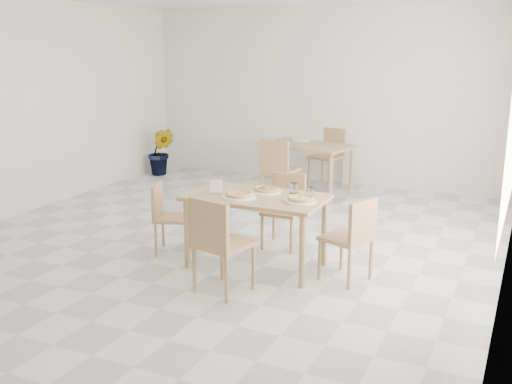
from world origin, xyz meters
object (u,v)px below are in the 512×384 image
at_px(chair_west, 167,213).
at_px(chair_east, 353,234).
at_px(plate_mushroom, 300,201).
at_px(pizza_pepperoni, 266,189).
at_px(pizza_mushroom, 300,198).
at_px(chair_back_s, 278,166).
at_px(chair_back_n, 329,152).
at_px(potted_plant, 161,152).
at_px(plate_margherita, 239,197).
at_px(second_table, 307,150).
at_px(chair_north, 285,205).
at_px(tumbler_b, 310,192).
at_px(plate_empty, 301,140).
at_px(plate_pepperoni, 266,191).
at_px(chair_south, 218,239).
at_px(pizza_margherita, 239,194).
at_px(napkin_holder, 216,187).
at_px(main_table, 256,204).
at_px(tumbler_a, 294,188).

distance_m(chair_west, chair_east, 2.06).
bearing_deg(plate_mushroom, pizza_pepperoni, 155.86).
distance_m(pizza_mushroom, chair_back_s, 2.77).
bearing_deg(chair_back_n, potted_plant, -152.93).
distance_m(plate_margherita, second_table, 3.32).
bearing_deg(chair_north, tumbler_b, -49.55).
relative_size(second_table, chair_back_n, 1.62).
xyz_separation_m(pizza_pepperoni, plate_empty, (-0.86, 3.22, -0.02)).
height_order(plate_empty, potted_plant, potted_plant).
relative_size(chair_west, plate_mushroom, 2.45).
bearing_deg(chair_back_n, plate_margherita, -68.92).
height_order(plate_pepperoni, pizza_mushroom, pizza_mushroom).
distance_m(pizza_pepperoni, tumbler_b, 0.47).
xyz_separation_m(chair_north, plate_margherita, (-0.12, -0.89, 0.29)).
bearing_deg(second_table, chair_south, -69.03).
xyz_separation_m(chair_west, pizza_margherita, (0.94, -0.13, 0.34)).
bearing_deg(pizza_margherita, chair_west, 172.03).
xyz_separation_m(pizza_mushroom, plate_empty, (-1.31, 3.43, -0.02)).
relative_size(plate_margherita, napkin_holder, 2.49).
bearing_deg(plate_empty, tumbler_b, -67.41).
relative_size(main_table, pizza_margherita, 3.94).
relative_size(pizza_margherita, tumbler_b, 3.86).
bearing_deg(pizza_mushroom, chair_south, -124.22).
xyz_separation_m(main_table, pizza_margherita, (-0.12, -0.14, 0.12)).
xyz_separation_m(chair_south, pizza_pepperoni, (0.05, 0.94, 0.26)).
height_order(main_table, plate_mushroom, plate_mushroom).
height_order(plate_pepperoni, napkin_holder, napkin_holder).
relative_size(plate_mushroom, potted_plant, 0.38).
bearing_deg(potted_plant, plate_margherita, -46.52).
bearing_deg(tumbler_a, potted_plant, 140.51).
xyz_separation_m(chair_east, pizza_pepperoni, (-0.97, 0.14, 0.30)).
bearing_deg(pizza_margherita, napkin_holder, 171.37).
bearing_deg(tumbler_a, main_table, -140.81).
relative_size(chair_south, pizza_margherita, 2.58).
height_order(chair_east, second_table, chair_east).
relative_size(napkin_holder, second_table, 0.09).
xyz_separation_m(chair_north, plate_empty, (-0.83, 2.64, 0.29)).
bearing_deg(chair_back_s, pizza_pepperoni, 115.63).
bearing_deg(tumbler_a, plate_mushroom, -57.38).
height_order(chair_west, tumbler_a, tumbler_a).
bearing_deg(plate_margherita, chair_north, 82.11).
distance_m(chair_back_s, potted_plant, 2.68).
bearing_deg(pizza_margherita, chair_north, 82.11).
distance_m(plate_pepperoni, chair_back_s, 2.40).
xyz_separation_m(pizza_pepperoni, second_table, (-0.65, 2.96, -0.13)).
bearing_deg(second_table, pizza_pepperoni, -65.44).
relative_size(chair_east, chair_back_n, 0.92).
bearing_deg(tumbler_a, pizza_margherita, -137.38).
distance_m(plate_margherita, chair_back_s, 2.65).
relative_size(chair_east, chair_back_s, 0.90).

